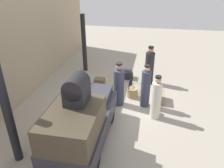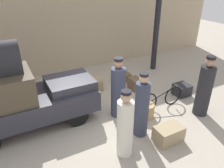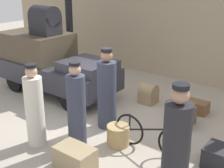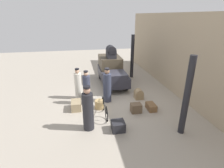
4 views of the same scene
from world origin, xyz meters
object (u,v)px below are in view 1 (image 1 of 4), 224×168
trunk_wicker_pale (79,94)px  truck (81,122)px  conductor_in_dark_uniform (156,99)px  suitcase_tan_flat (83,83)px  porter_carrying_trunk (149,67)px  porter_standing_middle (119,86)px  suitcase_small_leather (100,83)px  trunk_on_truck_roof (77,89)px  wicker_basket (132,93)px  suitcase_black_upright (159,96)px  bicycle (131,83)px  porter_lifting_near_truck (146,88)px  trunk_large_brown (127,74)px

trunk_wicker_pale → truck: bearing=-159.2°
conductor_in_dark_uniform → suitcase_tan_flat: bearing=60.2°
truck → suitcase_tan_flat: truck is taller
porter_carrying_trunk → porter_standing_middle: size_ratio=1.01×
porter_standing_middle → suitcase_small_leather: size_ratio=3.74×
suitcase_small_leather → trunk_on_truck_roof: (-4.20, -0.43, 1.89)m
wicker_basket → suitcase_black_upright: (-0.13, -1.14, -0.00)m
porter_standing_middle → trunk_on_truck_roof: 3.16m
bicycle → suitcase_black_upright: size_ratio=2.32×
wicker_basket → porter_carrying_trunk: (1.59, -0.64, 0.64)m
truck → porter_lifting_near_truck: (2.74, -1.82, -0.07)m
conductor_in_dark_uniform → suitcase_black_upright: bearing=-6.8°
bicycle → trunk_large_brown: 1.32m
conductor_in_dark_uniform → suitcase_tan_flat: size_ratio=2.72×
trunk_large_brown → trunk_on_truck_roof: bearing=172.3°
conductor_in_dark_uniform → suitcase_small_leather: size_ratio=3.49×
suitcase_tan_flat → trunk_on_truck_roof: 4.72m
porter_carrying_trunk → porter_standing_middle: 2.57m
bicycle → trunk_wicker_pale: (-1.33, 2.11, -0.09)m
wicker_basket → porter_lifting_near_truck: 1.04m
suitcase_small_leather → suitcase_tan_flat: (-0.08, 0.81, -0.06)m
suitcase_black_upright → trunk_large_brown: (2.06, 1.66, -0.01)m
bicycle → trunk_on_truck_roof: size_ratio=2.09×
trunk_large_brown → suitcase_small_leather: bearing=136.9°
porter_standing_middle → porter_lifting_near_truck: bearing=-85.0°
conductor_in_dark_uniform → trunk_wicker_pale: conductor_in_dark_uniform is taller
trunk_large_brown → trunk_wicker_pale: size_ratio=0.94×
suitcase_black_upright → trunk_wicker_pale: 3.46m
suitcase_black_upright → truck: bearing=143.4°
porter_standing_middle → trunk_large_brown: (2.64, 0.00, -0.65)m
trunk_on_truck_roof → suitcase_tan_flat: bearing=16.6°
wicker_basket → suitcase_small_leather: 1.81m
truck → conductor_in_dark_uniform: conductor_in_dark_uniform is taller
conductor_in_dark_uniform → porter_carrying_trunk: porter_carrying_trunk is taller
wicker_basket → suitcase_black_upright: size_ratio=0.65×
porter_lifting_near_truck → suitcase_black_upright: size_ratio=2.49×
truck → trunk_wicker_pale: (2.70, 1.02, -0.64)m
porter_standing_middle → trunk_wicker_pale: 1.86m
porter_carrying_trunk → suitcase_black_upright: 1.91m
wicker_basket → suitcase_small_leather: (0.70, 1.67, 0.00)m
wicker_basket → porter_lifting_near_truck: size_ratio=0.26×
truck → porter_standing_middle: bearing=-15.6°
porter_carrying_trunk → porter_standing_middle: bearing=153.4°
porter_lifting_near_truck → suitcase_tan_flat: porter_lifting_near_truck is taller
porter_carrying_trunk → porter_standing_middle: porter_carrying_trunk is taller
suitcase_tan_flat → porter_standing_middle: bearing=-123.8°
porter_standing_middle → porter_carrying_trunk: bearing=-26.6°
truck → trunk_large_brown: truck is taller
porter_lifting_near_truck → porter_carrying_trunk: bearing=-1.9°
bicycle → porter_lifting_near_truck: 1.56m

